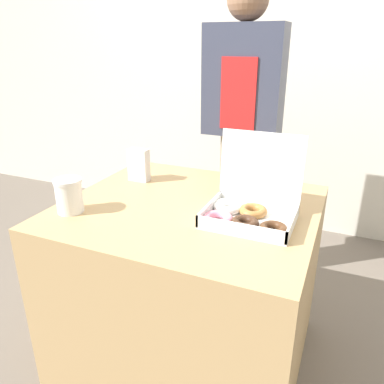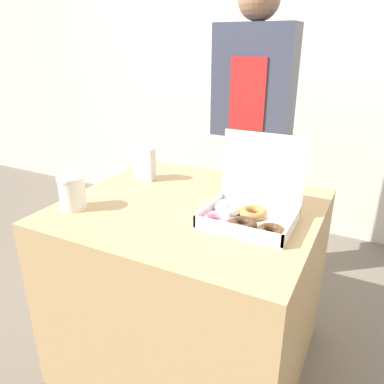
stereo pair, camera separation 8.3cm
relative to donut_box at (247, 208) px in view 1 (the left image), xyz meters
The scene contains 7 objects.
ground_plane 0.81m from the donut_box, behind, with size 14.00×14.00×0.00m, color #665B51.
wall_back 1.64m from the donut_box, 98.60° to the left, with size 10.00×0.05×2.60m.
table 0.47m from the donut_box, behind, with size 0.94×0.84×0.73m.
donut_box is the anchor object (origin of this frame).
coffee_cup 0.63m from the donut_box, 162.53° to the right, with size 0.10×0.10×0.12m.
napkin_holder 0.58m from the donut_box, 160.26° to the left, with size 0.09×0.04×0.14m.
person_customer 0.79m from the donut_box, 107.96° to the left, with size 0.39×0.22×1.60m.
Camera 1 is at (0.52, -1.19, 1.30)m, focal length 35.00 mm.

